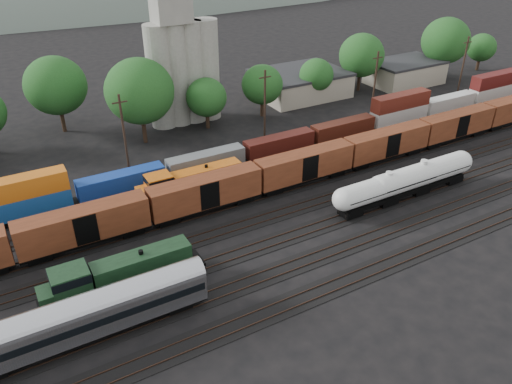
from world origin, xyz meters
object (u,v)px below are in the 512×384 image
tank_car_a (387,187)px  orange_locomotive (188,182)px  passenger_coach (87,315)px  green_locomotive (114,275)px  grain_silo (182,61)px

tank_car_a → orange_locomotive: 26.81m
passenger_coach → orange_locomotive: bearing=47.8°
green_locomotive → orange_locomotive: size_ratio=1.03×
green_locomotive → passenger_coach: 6.30m
green_locomotive → grain_silo: (24.80, 41.00, 8.68)m
tank_car_a → grain_silo: 43.50m
green_locomotive → tank_car_a: 36.57m
tank_car_a → passenger_coach: bearing=-172.9°
orange_locomotive → green_locomotive: bearing=-133.7°
green_locomotive → tank_car_a: bearing=-0.0°
passenger_coach → grain_silo: size_ratio=0.77×
green_locomotive → passenger_coach: (-3.80, -5.00, 0.55)m
tank_car_a → passenger_coach: 40.68m
orange_locomotive → grain_silo: bearing=68.1°
green_locomotive → orange_locomotive: bearing=46.3°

